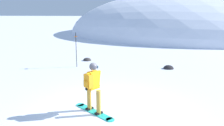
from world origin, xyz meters
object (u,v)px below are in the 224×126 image
object	(u,v)px
piste_marker_near	(76,47)
rock_dark	(168,69)
rock_mid	(87,61)
snowboarder_main	(93,87)

from	to	relation	value
piste_marker_near	rock_dark	bearing A→B (deg)	1.26
piste_marker_near	rock_mid	distance (m)	2.15
snowboarder_main	rock_mid	xyz separation A→B (m)	(-1.90, 7.74, -0.92)
piste_marker_near	rock_mid	xyz separation A→B (m)	(0.26, 1.76, -1.20)
snowboarder_main	rock_dark	xyz separation A→B (m)	(3.36, 6.09, -0.92)
rock_dark	rock_mid	size ratio (longest dim) A/B	1.09
rock_dark	snowboarder_main	bearing A→B (deg)	-118.85
piste_marker_near	rock_mid	size ratio (longest dim) A/B	3.74
snowboarder_main	rock_dark	size ratio (longest dim) A/B	2.78
snowboarder_main	piste_marker_near	world-z (taller)	piste_marker_near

